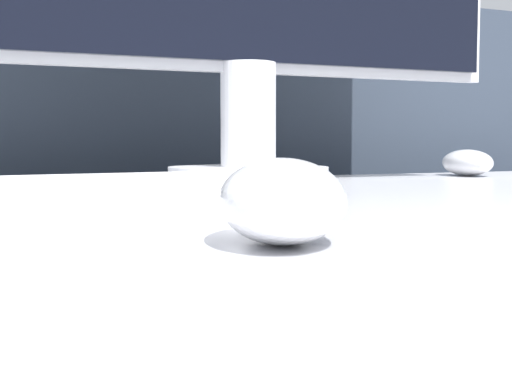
# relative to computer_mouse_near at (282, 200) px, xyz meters

# --- Properties ---
(partition_panel) EXTENTS (5.00, 0.03, 1.06)m
(partition_panel) POSITION_rel_computer_mouse_near_xyz_m (0.04, 0.74, -0.26)
(partition_panel) COLOR #333D4C
(partition_panel) RESTS_ON ground_plane
(computer_mouse_near) EXTENTS (0.10, 0.12, 0.04)m
(computer_mouse_near) POSITION_rel_computer_mouse_near_xyz_m (0.00, 0.00, 0.00)
(computer_mouse_near) COLOR white
(computer_mouse_near) RESTS_ON desk
(keyboard) EXTENTS (0.41, 0.15, 0.02)m
(keyboard) POSITION_rel_computer_mouse_near_xyz_m (-0.08, 0.21, -0.01)
(keyboard) COLOR silver
(keyboard) RESTS_ON desk
(computer_mouse_far) EXTENTS (0.08, 0.11, 0.04)m
(computer_mouse_far) POSITION_rel_computer_mouse_near_xyz_m (0.54, 0.50, -0.00)
(computer_mouse_far) COLOR silver
(computer_mouse_far) RESTS_ON desk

